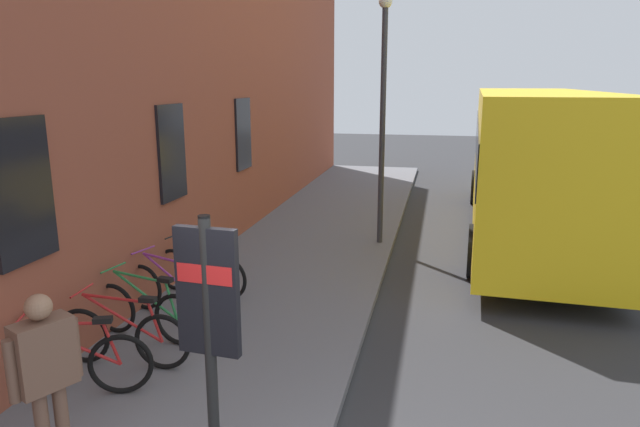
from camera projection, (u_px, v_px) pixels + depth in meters
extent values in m
plane|color=#2D2D30|center=(438.00, 297.00, 9.54)|extent=(60.00, 60.00, 0.00)
cube|color=slate|center=(307.00, 250.00, 12.00)|extent=(24.00, 3.50, 0.12)
cube|color=brown|center=(227.00, 56.00, 12.45)|extent=(22.00, 0.60, 8.21)
cube|color=black|center=(22.00, 191.00, 6.11)|extent=(0.90, 0.06, 1.60)
cube|color=black|center=(172.00, 153.00, 9.44)|extent=(0.90, 0.06, 1.60)
cube|color=black|center=(243.00, 134.00, 12.77)|extent=(0.90, 0.06, 1.60)
torus|color=black|center=(22.00, 370.00, 6.18)|extent=(0.30, 0.70, 0.72)
torus|color=black|center=(121.00, 364.00, 6.31)|extent=(0.30, 0.70, 0.72)
cylinder|color=#B21E1E|center=(72.00, 344.00, 6.18)|extent=(0.37, 0.97, 0.58)
cylinder|color=#B21E1E|center=(62.00, 323.00, 6.12)|extent=(0.32, 0.82, 0.09)
cylinder|color=#B21E1E|center=(112.00, 344.00, 6.24)|extent=(0.10, 0.19, 0.51)
cube|color=black|center=(103.00, 320.00, 6.16)|extent=(0.16, 0.22, 0.06)
cylinder|color=#B21E1E|center=(20.00, 319.00, 6.05)|extent=(0.46, 0.18, 0.02)
torus|color=black|center=(83.00, 336.00, 7.01)|extent=(0.10, 0.72, 0.72)
torus|color=black|center=(162.00, 342.00, 6.85)|extent=(0.10, 0.72, 0.72)
cylinder|color=#B21E1E|center=(122.00, 318.00, 6.86)|extent=(0.09, 1.02, 0.58)
cylinder|color=#B21E1E|center=(115.00, 298.00, 6.82)|extent=(0.08, 0.85, 0.09)
cylinder|color=#B21E1E|center=(155.00, 322.00, 6.80)|extent=(0.05, 0.19, 0.51)
cube|color=black|center=(148.00, 299.00, 6.75)|extent=(0.11, 0.21, 0.06)
cylinder|color=#B21E1E|center=(82.00, 291.00, 6.86)|extent=(0.48, 0.05, 0.02)
torus|color=black|center=(114.00, 308.00, 7.86)|extent=(0.17, 0.72, 0.72)
torus|color=black|center=(177.00, 320.00, 7.49)|extent=(0.17, 0.72, 0.72)
cylinder|color=#267F3F|center=(145.00, 295.00, 7.60)|extent=(0.20, 1.01, 0.58)
cylinder|color=#267F3F|center=(139.00, 277.00, 7.57)|extent=(0.17, 0.85, 0.09)
cylinder|color=#267F3F|center=(171.00, 301.00, 7.46)|extent=(0.07, 0.19, 0.51)
cube|color=black|center=(165.00, 280.00, 7.42)|extent=(0.13, 0.21, 0.06)
cylinder|color=#267F3F|center=(113.00, 268.00, 7.71)|extent=(0.48, 0.10, 0.02)
torus|color=black|center=(143.00, 287.00, 8.67)|extent=(0.24, 0.71, 0.72)
torus|color=black|center=(197.00, 299.00, 8.20)|extent=(0.24, 0.71, 0.72)
cylinder|color=#8C338C|center=(170.00, 276.00, 8.36)|extent=(0.30, 0.99, 0.58)
cylinder|color=#8C338C|center=(165.00, 259.00, 8.34)|extent=(0.25, 0.83, 0.09)
cylinder|color=#8C338C|center=(193.00, 282.00, 8.18)|extent=(0.08, 0.19, 0.51)
cube|color=black|center=(187.00, 262.00, 8.15)|extent=(0.15, 0.22, 0.06)
cylinder|color=#8C338C|center=(143.00, 250.00, 8.51)|extent=(0.47, 0.15, 0.02)
torus|color=black|center=(174.00, 270.00, 9.48)|extent=(0.20, 0.72, 0.72)
torus|color=black|center=(227.00, 278.00, 9.06)|extent=(0.20, 0.72, 0.72)
cylinder|color=black|center=(201.00, 258.00, 9.20)|extent=(0.24, 1.00, 0.58)
cylinder|color=black|center=(196.00, 243.00, 9.17)|extent=(0.21, 0.84, 0.09)
cylinder|color=black|center=(223.00, 263.00, 9.03)|extent=(0.07, 0.19, 0.51)
cube|color=black|center=(218.00, 245.00, 9.00)|extent=(0.14, 0.22, 0.06)
cylinder|color=black|center=(175.00, 235.00, 9.32)|extent=(0.48, 0.12, 0.02)
cylinder|color=black|center=(211.00, 353.00, 4.78)|extent=(0.10, 0.10, 2.40)
cube|color=black|center=(208.00, 292.00, 4.65)|extent=(0.13, 0.55, 1.10)
cube|color=red|center=(207.00, 273.00, 4.61)|extent=(0.13, 0.50, 0.16)
cube|color=yellow|center=(533.00, 158.00, 12.99)|extent=(10.61, 3.03, 3.00)
cube|color=black|center=(534.00, 142.00, 12.91)|extent=(10.41, 3.06, 0.90)
cylinder|color=black|center=(617.00, 261.00, 9.84)|extent=(1.01, 0.30, 1.00)
cylinder|color=black|center=(475.00, 251.00, 10.45)|extent=(1.01, 0.30, 1.00)
cylinder|color=black|center=(562.00, 191.00, 16.15)|extent=(1.01, 0.30, 1.00)
cylinder|color=black|center=(475.00, 187.00, 16.76)|extent=(1.01, 0.30, 1.00)
cylinder|color=brown|center=(63.00, 425.00, 5.09)|extent=(0.12, 0.12, 0.84)
cube|color=brown|center=(44.00, 355.00, 4.86)|extent=(0.54, 0.43, 0.63)
sphere|color=#8C664C|center=(38.00, 307.00, 4.76)|extent=(0.23, 0.23, 0.23)
cylinder|color=brown|center=(75.00, 347.00, 5.07)|extent=(0.10, 0.10, 0.56)
cylinder|color=brown|center=(12.00, 371.00, 4.66)|extent=(0.10, 0.10, 0.56)
cylinder|color=#333338|center=(382.00, 130.00, 11.85)|extent=(0.12, 0.12, 4.89)
sphere|color=silver|center=(386.00, 1.00, 11.26)|extent=(0.28, 0.28, 0.28)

